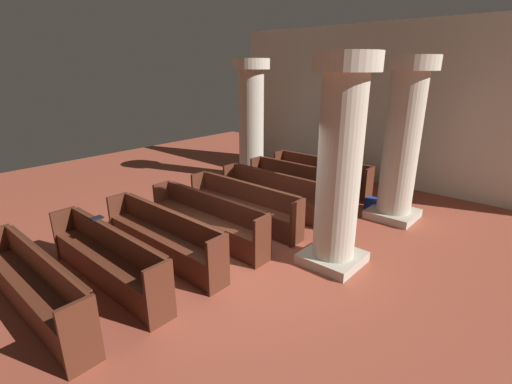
{
  "coord_description": "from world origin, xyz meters",
  "views": [
    {
      "loc": [
        4.38,
        -4.39,
        3.34
      ],
      "look_at": [
        -0.56,
        1.24,
        0.75
      ],
      "focal_mm": 25.58,
      "sensor_mm": 36.0,
      "label": 1
    }
  ],
  "objects_px": {
    "pew_row_0": "(320,173)",
    "pew_row_2": "(273,191)",
    "pew_row_1": "(299,182)",
    "pew_row_5": "(163,235)",
    "pew_row_6": "(107,257)",
    "kneeler_box_red": "(346,215)",
    "pillar_aisle_rear": "(340,162)",
    "kneeler_box_blue": "(373,204)",
    "pew_row_4": "(207,217)",
    "pillar_aisle_side": "(402,139)",
    "pew_row_3": "(243,203)",
    "hymn_book": "(97,218)",
    "pillar_far_side": "(251,118)",
    "pew_row_7": "(34,285)",
    "lectern": "(352,168)"
  },
  "relations": [
    {
      "from": "pew_row_0",
      "to": "pew_row_2",
      "type": "xyz_separation_m",
      "value": [
        0.0,
        -2.11,
        0.0
      ]
    },
    {
      "from": "pew_row_1",
      "to": "pew_row_5",
      "type": "relative_size",
      "value": 1.0
    },
    {
      "from": "pew_row_6",
      "to": "kneeler_box_red",
      "type": "bearing_deg",
      "value": 71.59
    },
    {
      "from": "pew_row_5",
      "to": "pillar_aisle_rear",
      "type": "xyz_separation_m",
      "value": [
        2.35,
        1.92,
        1.35
      ]
    },
    {
      "from": "pew_row_1",
      "to": "kneeler_box_blue",
      "type": "height_order",
      "value": "pew_row_1"
    },
    {
      "from": "pew_row_0",
      "to": "pew_row_6",
      "type": "relative_size",
      "value": 1.0
    },
    {
      "from": "pew_row_0",
      "to": "pillar_aisle_rear",
      "type": "relative_size",
      "value": 0.84
    },
    {
      "from": "pew_row_1",
      "to": "pew_row_2",
      "type": "xyz_separation_m",
      "value": [
        0.0,
        -1.05,
        0.0
      ]
    },
    {
      "from": "pew_row_1",
      "to": "pew_row_4",
      "type": "xyz_separation_m",
      "value": [
        0.0,
        -3.16,
        0.0
      ]
    },
    {
      "from": "pillar_aisle_side",
      "to": "kneeler_box_blue",
      "type": "relative_size",
      "value": 9.23
    },
    {
      "from": "pew_row_2",
      "to": "pew_row_5",
      "type": "bearing_deg",
      "value": -90.0
    },
    {
      "from": "pillar_aisle_side",
      "to": "kneeler_box_red",
      "type": "height_order",
      "value": "pillar_aisle_side"
    },
    {
      "from": "pew_row_1",
      "to": "pew_row_3",
      "type": "xyz_separation_m",
      "value": [
        0.0,
        -2.11,
        0.0
      ]
    },
    {
      "from": "pew_row_0",
      "to": "pillar_aisle_rear",
      "type": "height_order",
      "value": "pillar_aisle_rear"
    },
    {
      "from": "pillar_aisle_rear",
      "to": "hymn_book",
      "type": "height_order",
      "value": "pillar_aisle_rear"
    },
    {
      "from": "pillar_aisle_side",
      "to": "hymn_book",
      "type": "xyz_separation_m",
      "value": [
        -2.95,
        -5.53,
        -0.92
      ]
    },
    {
      "from": "pew_row_0",
      "to": "hymn_book",
      "type": "relative_size",
      "value": 15.34
    },
    {
      "from": "pew_row_1",
      "to": "hymn_book",
      "type": "height_order",
      "value": "hymn_book"
    },
    {
      "from": "pew_row_2",
      "to": "pillar_far_side",
      "type": "distance_m",
      "value": 3.21
    },
    {
      "from": "pew_row_6",
      "to": "pillar_far_side",
      "type": "distance_m",
      "value": 6.56
    },
    {
      "from": "pew_row_7",
      "to": "kneeler_box_red",
      "type": "distance_m",
      "value": 6.13
    },
    {
      "from": "pillar_aisle_rear",
      "to": "kneeler_box_red",
      "type": "xyz_separation_m",
      "value": [
        -0.74,
        1.88,
        -1.73
      ]
    },
    {
      "from": "pew_row_3",
      "to": "pew_row_4",
      "type": "distance_m",
      "value": 1.05
    },
    {
      "from": "pew_row_7",
      "to": "pew_row_6",
      "type": "bearing_deg",
      "value": 90.0
    },
    {
      "from": "pew_row_3",
      "to": "pillar_aisle_rear",
      "type": "distance_m",
      "value": 2.72
    },
    {
      "from": "pillar_aisle_side",
      "to": "kneeler_box_red",
      "type": "bearing_deg",
      "value": -130.24
    },
    {
      "from": "pew_row_2",
      "to": "pew_row_6",
      "type": "height_order",
      "value": "same"
    },
    {
      "from": "pew_row_1",
      "to": "lectern",
      "type": "distance_m",
      "value": 2.36
    },
    {
      "from": "pew_row_4",
      "to": "lectern",
      "type": "distance_m",
      "value": 5.51
    },
    {
      "from": "pew_row_1",
      "to": "lectern",
      "type": "relative_size",
      "value": 2.75
    },
    {
      "from": "lectern",
      "to": "pew_row_5",
      "type": "bearing_deg",
      "value": -92.72
    },
    {
      "from": "pew_row_2",
      "to": "lectern",
      "type": "distance_m",
      "value": 3.41
    },
    {
      "from": "pew_row_0",
      "to": "pew_row_2",
      "type": "bearing_deg",
      "value": -90.0
    },
    {
      "from": "pew_row_4",
      "to": "pew_row_6",
      "type": "distance_m",
      "value": 2.11
    },
    {
      "from": "pew_row_1",
      "to": "kneeler_box_red",
      "type": "bearing_deg",
      "value": -14.49
    },
    {
      "from": "pillar_aisle_rear",
      "to": "pew_row_3",
      "type": "bearing_deg",
      "value": 175.46
    },
    {
      "from": "pillar_far_side",
      "to": "kneeler_box_red",
      "type": "bearing_deg",
      "value": -16.28
    },
    {
      "from": "pew_row_1",
      "to": "kneeler_box_red",
      "type": "distance_m",
      "value": 1.71
    },
    {
      "from": "pew_row_0",
      "to": "pew_row_4",
      "type": "bearing_deg",
      "value": -90.0
    },
    {
      "from": "pillar_far_side",
      "to": "lectern",
      "type": "distance_m",
      "value": 3.37
    },
    {
      "from": "pew_row_4",
      "to": "kneeler_box_red",
      "type": "relative_size",
      "value": 8.44
    },
    {
      "from": "pew_row_5",
      "to": "kneeler_box_red",
      "type": "distance_m",
      "value": 4.14
    },
    {
      "from": "pillar_far_side",
      "to": "pillar_aisle_rear",
      "type": "bearing_deg",
      "value": -32.96
    },
    {
      "from": "pillar_aisle_side",
      "to": "kneeler_box_blue",
      "type": "bearing_deg",
      "value": 159.37
    },
    {
      "from": "hymn_book",
      "to": "kneeler_box_red",
      "type": "distance_m",
      "value": 5.21
    },
    {
      "from": "pillar_aisle_rear",
      "to": "pillar_far_side",
      "type": "bearing_deg",
      "value": 147.04
    },
    {
      "from": "pew_row_2",
      "to": "pillar_aisle_side",
      "type": "distance_m",
      "value": 3.11
    },
    {
      "from": "lectern",
      "to": "kneeler_box_red",
      "type": "relative_size",
      "value": 3.07
    },
    {
      "from": "pillar_aisle_side",
      "to": "kneeler_box_blue",
      "type": "height_order",
      "value": "pillar_aisle_side"
    },
    {
      "from": "pew_row_7",
      "to": "pew_row_3",
      "type": "bearing_deg",
      "value": 90.0
    }
  ]
}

